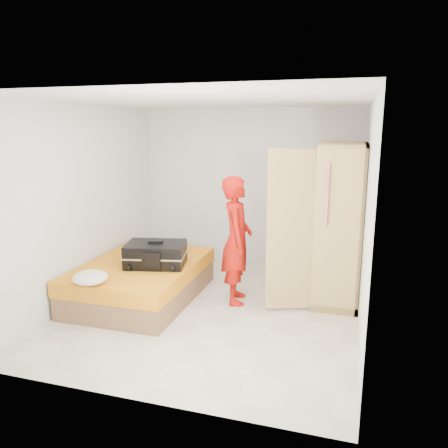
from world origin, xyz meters
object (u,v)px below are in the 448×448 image
(bed, at_px, (142,280))
(person, at_px, (237,240))
(suitcase, at_px, (156,254))
(round_cushion, at_px, (90,278))
(wardrobe, at_px, (336,227))

(bed, bearing_deg, person, 12.15)
(person, xyz_separation_m, suitcase, (-1.03, -0.30, -0.19))
(person, bearing_deg, round_cushion, 114.85)
(suitcase, bearing_deg, wardrobe, 5.54)
(bed, xyz_separation_m, suitcase, (0.24, -0.03, 0.40))
(bed, height_order, person, person)
(wardrobe, xyz_separation_m, round_cushion, (-2.70, -1.63, -0.42))
(person, height_order, round_cushion, person)
(person, bearing_deg, bed, 88.19)
(bed, relative_size, wardrobe, 0.96)
(bed, bearing_deg, wardrobe, 16.36)
(bed, relative_size, suitcase, 2.28)
(bed, distance_m, wardrobe, 2.71)
(suitcase, xyz_separation_m, round_cushion, (-0.43, -0.87, -0.07))
(suitcase, bearing_deg, person, 3.31)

